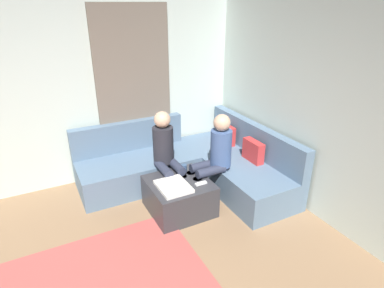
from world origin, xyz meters
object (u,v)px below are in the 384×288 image
at_px(person_on_couch_side, 166,152).
at_px(coffee_mug, 184,168).
at_px(ottoman, 179,196).
at_px(game_remote, 201,183).
at_px(person_on_couch_back, 214,155).
at_px(sectional_couch, 193,165).

bearing_deg(person_on_couch_side, coffee_mug, 131.35).
bearing_deg(ottoman, game_remote, 50.71).
bearing_deg(game_remote, person_on_couch_side, -160.59).
bearing_deg(game_remote, person_on_couch_back, 125.01).
distance_m(ottoman, person_on_couch_back, 0.71).
xyz_separation_m(ottoman, game_remote, (0.18, 0.22, 0.22)).
relative_size(sectional_couch, person_on_couch_side, 2.12).
distance_m(sectional_couch, person_on_couch_back, 0.64).
xyz_separation_m(sectional_couch, ottoman, (0.56, -0.49, -0.07)).
height_order(game_remote, person_on_couch_side, person_on_couch_side).
distance_m(coffee_mug, person_on_couch_side, 0.32).
distance_m(sectional_couch, coffee_mug, 0.50).
bearing_deg(coffee_mug, ottoman, -39.29).
bearing_deg(ottoman, coffee_mug, 140.71).
relative_size(ottoman, game_remote, 5.07).
bearing_deg(sectional_couch, game_remote, -20.16).
height_order(coffee_mug, game_remote, coffee_mug).
distance_m(game_remote, person_on_couch_back, 0.46).
bearing_deg(coffee_mug, person_on_couch_side, -138.65).
height_order(ottoman, person_on_couch_back, person_on_couch_back).
bearing_deg(person_on_couch_back, coffee_mug, 64.92).
relative_size(coffee_mug, person_on_couch_side, 0.08).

